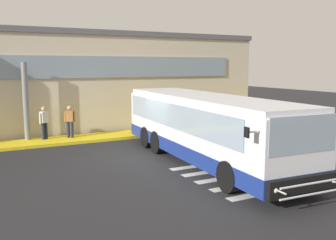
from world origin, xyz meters
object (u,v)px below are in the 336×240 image
object	(u,v)px
entry_support_column	(26,101)
bus_main_foreground	(205,129)
safety_bollard_yellow	(185,127)
passenger_near_column	(44,121)
passenger_by_doorway	(70,119)

from	to	relation	value
entry_support_column	bus_main_foreground	bearing A→B (deg)	-51.48
entry_support_column	safety_bollard_yellow	xyz separation A→B (m)	(8.16, -1.80, -1.65)
bus_main_foreground	passenger_near_column	distance (m)	8.76
bus_main_foreground	safety_bollard_yellow	xyz separation A→B (m)	(2.28, 5.59, -0.88)
passenger_by_doorway	safety_bollard_yellow	world-z (taller)	passenger_by_doorway
passenger_near_column	safety_bollard_yellow	xyz separation A→B (m)	(7.36, -1.55, -0.63)
bus_main_foreground	safety_bollard_yellow	world-z (taller)	bus_main_foreground
entry_support_column	safety_bollard_yellow	bearing A→B (deg)	-12.43
bus_main_foreground	passenger_by_doorway	world-z (taller)	bus_main_foreground
passenger_near_column	passenger_by_doorway	xyz separation A→B (m)	(1.27, -0.16, 0.03)
entry_support_column	passenger_by_doorway	xyz separation A→B (m)	(2.07, -0.41, -0.99)
passenger_by_doorway	bus_main_foreground	bearing A→B (deg)	-61.35
bus_main_foreground	passenger_by_doorway	bearing A→B (deg)	118.65
passenger_by_doorway	safety_bollard_yellow	bearing A→B (deg)	-12.83
entry_support_column	bus_main_foreground	xyz separation A→B (m)	(5.88, -7.39, -0.77)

